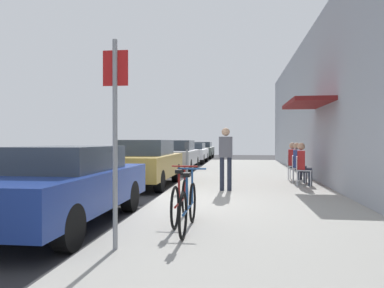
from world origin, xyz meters
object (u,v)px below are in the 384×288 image
object	(u,v)px
bicycle_0	(188,206)
seated_patron_1	(299,161)
seated_patron_0	(303,163)
seated_patron_2	(294,159)
parked_car_1	(145,162)
cafe_chair_1	(297,167)
parked_car_4	(202,150)
cafe_chair_0	(301,169)
parked_car_3	(193,152)
pedestrian_standing	(226,154)
parked_car_2	(177,155)
bicycle_1	(180,200)
parked_car_0	(63,184)
street_sign	(115,127)
parking_meter	(187,161)
cafe_chair_2	(292,165)

from	to	relation	value
bicycle_0	seated_patron_1	bearing A→B (deg)	67.87
seated_patron_0	seated_patron_2	world-z (taller)	same
parked_car_1	bicycle_0	world-z (taller)	parked_car_1
cafe_chair_1	seated_patron_1	xyz separation A→B (m)	(0.06, -0.01, 0.19)
seated_patron_2	parked_car_4	bearing A→B (deg)	106.09
cafe_chair_0	seated_patron_0	size ratio (longest dim) A/B	0.67
parked_car_3	pedestrian_standing	bearing A→B (deg)	-79.19
bicycle_0	seated_patron_1	distance (m)	7.15
parked_car_2	cafe_chair_0	size ratio (longest dim) A/B	5.06
bicycle_0	bicycle_1	bearing A→B (deg)	110.51
parked_car_0	street_sign	size ratio (longest dim) A/B	1.69
cafe_chair_1	pedestrian_standing	world-z (taller)	pedestrian_standing
parked_car_0	seated_patron_2	bearing A→B (deg)	54.93
bicycle_0	seated_patron_0	xyz separation A→B (m)	(2.69, 5.79, 0.34)
parked_car_2	cafe_chair_1	xyz separation A→B (m)	(4.90, -5.61, -0.14)
parked_car_0	seated_patron_1	xyz separation A→B (m)	(4.96, 6.10, 0.10)
bicycle_1	street_sign	bearing A→B (deg)	-109.04
street_sign	pedestrian_standing	xyz separation A→B (m)	(1.18, 5.47, -0.52)
street_sign	seated_patron_2	size ratio (longest dim) A/B	2.02
parking_meter	cafe_chair_1	bearing A→B (deg)	27.54
parked_car_3	bicycle_1	world-z (taller)	parked_car_3
parked_car_3	bicycle_1	xyz separation A→B (m)	(2.06, -17.88, -0.23)
parked_car_2	parked_car_1	bearing A→B (deg)	-90.00
seated_patron_2	pedestrian_standing	size ratio (longest dim) A/B	0.76
street_sign	bicycle_0	world-z (taller)	street_sign
cafe_chair_1	cafe_chair_2	size ratio (longest dim) A/B	1.00
parked_car_4	seated_patron_0	distance (m)	19.61
parked_car_1	pedestrian_standing	distance (m)	3.17
parking_meter	parked_car_1	bearing A→B (deg)	142.91
seated_patron_1	cafe_chair_2	distance (m)	1.00
parked_car_0	pedestrian_standing	distance (m)	4.74
seated_patron_2	cafe_chair_0	bearing A→B (deg)	-91.93
parked_car_1	bicycle_1	distance (m)	5.88
street_sign	cafe_chair_2	distance (m)	9.36
parked_car_2	seated_patron_2	world-z (taller)	parked_car_2
parked_car_2	seated_patron_2	bearing A→B (deg)	-43.25
parked_car_3	seated_patron_1	size ratio (longest dim) A/B	3.41
bicycle_0	bicycle_1	distance (m)	0.59
parked_car_2	bicycle_0	distance (m)	12.45
parked_car_2	bicycle_0	bearing A→B (deg)	-79.51
cafe_chair_1	cafe_chair_2	xyz separation A→B (m)	(0.00, 0.97, 0.00)
parking_meter	bicycle_0	world-z (taller)	parking_meter
bicycle_0	pedestrian_standing	size ratio (longest dim) A/B	1.01
street_sign	seated_patron_2	xyz separation A→B (m)	(3.46, 8.64, -0.82)
pedestrian_standing	bicycle_0	bearing A→B (deg)	-95.35
parked_car_4	parking_meter	distance (m)	19.94
parked_car_0	bicycle_1	distance (m)	2.07
cafe_chair_1	bicycle_1	bearing A→B (deg)	-115.05
pedestrian_standing	seated_patron_2	bearing A→B (deg)	54.29
parked_car_4	street_sign	world-z (taller)	street_sign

